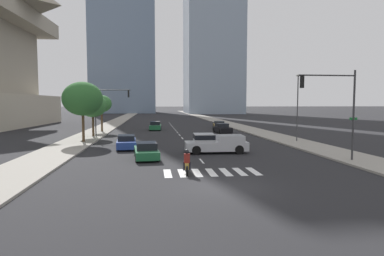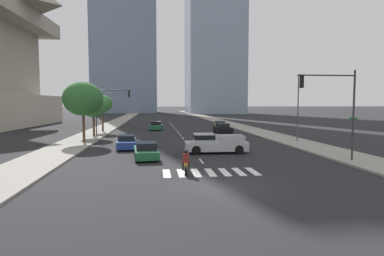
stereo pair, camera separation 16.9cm
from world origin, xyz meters
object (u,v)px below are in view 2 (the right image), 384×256
object	(u,v)px
sedan_gold_1	(220,125)
street_tree_nearest	(83,99)
sedan_blue_2	(127,142)
traffic_signal_near	(335,99)
motorcycle_lead	(186,164)
sedan_green_3	(156,126)
street_tree_third	(102,104)
street_lamp_east	(298,102)
traffic_signal_far	(109,103)
sedan_black_0	(223,129)
sedan_green_4	(146,151)
street_tree_second	(93,106)
pickup_truck	(213,143)

from	to	relation	value
sedan_gold_1	street_tree_nearest	distance (m)	26.90
sedan_blue_2	traffic_signal_near	xyz separation A→B (m)	(15.43, -9.17, 3.96)
street_tree_nearest	motorcycle_lead	bearing A→B (deg)	-60.22
sedan_green_3	street_tree_nearest	xyz separation A→B (m)	(-7.80, -16.24, 4.10)
street_tree_third	street_lamp_east	bearing A→B (deg)	-33.11
sedan_blue_2	traffic_signal_far	distance (m)	11.19
traffic_signal_near	sedan_black_0	bearing A→B (deg)	-82.79
sedan_green_4	street_tree_second	world-z (taller)	street_tree_second
sedan_black_0	street_tree_nearest	bearing A→B (deg)	-65.00
sedan_blue_2	motorcycle_lead	bearing A→B (deg)	-162.61
motorcycle_lead	street_tree_second	size ratio (longest dim) A/B	0.42
street_lamp_east	street_tree_third	distance (m)	27.47
sedan_black_0	sedan_blue_2	world-z (taller)	sedan_black_0
traffic_signal_near	street_tree_nearest	world-z (taller)	traffic_signal_near
sedan_green_3	street_lamp_east	xyz separation A→B (m)	(15.22, -18.30, 3.72)
traffic_signal_near	street_lamp_east	bearing A→B (deg)	-102.75
sedan_blue_2	street_tree_second	size ratio (longest dim) A/B	0.91
sedan_black_0	sedan_green_4	world-z (taller)	sedan_black_0
sedan_green_4	traffic_signal_near	size ratio (longest dim) A/B	0.69
sedan_blue_2	sedan_green_3	world-z (taller)	sedan_green_3
sedan_gold_1	street_lamp_east	world-z (taller)	street_lamp_east
street_lamp_east	street_tree_nearest	world-z (taller)	street_lamp_east
sedan_black_0	traffic_signal_far	xyz separation A→B (m)	(-15.35, -4.62, 3.72)
sedan_blue_2	sedan_green_4	distance (m)	6.28
sedan_black_0	sedan_gold_1	bearing A→B (deg)	166.05
motorcycle_lead	street_tree_second	xyz separation A→B (m)	(-9.42, 22.31, 3.37)
motorcycle_lead	sedan_black_0	world-z (taller)	motorcycle_lead
traffic_signal_far	street_tree_nearest	world-z (taller)	street_tree_nearest
traffic_signal_near	street_tree_nearest	bearing A→B (deg)	-34.40
sedan_gold_1	street_tree_nearest	xyz separation A→B (m)	(-18.70, -18.89, 4.18)
sedan_gold_1	street_tree_second	bearing A→B (deg)	-50.40
motorcycle_lead	sedan_blue_2	distance (m)	12.56
pickup_truck	street_lamp_east	world-z (taller)	street_lamp_east
sedan_green_3	street_tree_nearest	distance (m)	18.47
street_tree_nearest	sedan_blue_2	bearing A→B (deg)	-44.14
traffic_signal_far	street_tree_second	distance (m)	2.05
sedan_gold_1	sedan_blue_2	distance (m)	27.37
street_tree_second	street_tree_third	world-z (taller)	street_tree_third
sedan_black_0	traffic_signal_near	bearing A→B (deg)	2.20
sedan_blue_2	street_lamp_east	xyz separation A→B (m)	(18.12, 2.69, 3.75)
sedan_black_0	sedan_green_3	size ratio (longest dim) A/B	1.04
pickup_truck	street_tree_nearest	size ratio (longest dim) A/B	0.84
traffic_signal_far	street_tree_nearest	bearing A→B (deg)	-109.99
sedan_blue_2	sedan_black_0	bearing A→B (deg)	-43.82
street_tree_nearest	street_tree_third	distance (m)	12.96
sedan_blue_2	sedan_green_4	world-z (taller)	same
sedan_green_3	pickup_truck	bearing A→B (deg)	-166.23
street_tree_nearest	street_tree_third	size ratio (longest dim) A/B	1.21
pickup_truck	traffic_signal_far	distance (m)	17.77
street_tree_second	sedan_gold_1	bearing A→B (deg)	34.88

